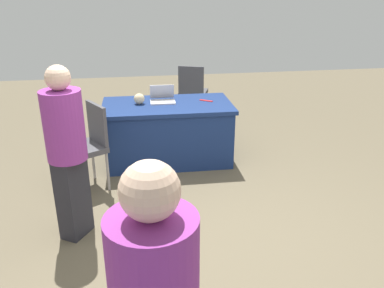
{
  "coord_description": "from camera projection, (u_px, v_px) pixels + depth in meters",
  "views": [
    {
      "loc": [
        0.53,
        2.92,
        2.16
      ],
      "look_at": [
        0.03,
        -0.15,
        0.9
      ],
      "focal_mm": 36.47,
      "sensor_mm": 36.0,
      "label": 1
    }
  ],
  "objects": [
    {
      "name": "table_foreground",
      "position": [
        168.0,
        132.0,
        5.12
      ],
      "size": [
        1.67,
        0.94,
        0.77
      ],
      "rotation": [
        0.0,
        0.0,
        -0.02
      ],
      "color": "navy",
      "rests_on": "ground"
    },
    {
      "name": "chair_tucked_left",
      "position": [
        88.0,
        142.0,
        4.32
      ],
      "size": [
        0.6,
        0.6,
        0.97
      ],
      "rotation": [
        0.0,
        0.0,
        -1.06
      ],
      "color": "#9E9993",
      "rests_on": "ground"
    },
    {
      "name": "yarn_ball",
      "position": [
        139.0,
        99.0,
        4.94
      ],
      "size": [
        0.14,
        0.14,
        0.14
      ],
      "primitive_type": "sphere",
      "color": "beige",
      "rests_on": "table_foreground"
    },
    {
      "name": "ground_plane",
      "position": [
        198.0,
        241.0,
        3.56
      ],
      "size": [
        14.4,
        14.4,
        0.0
      ],
      "primitive_type": "plane",
      "color": "brown"
    },
    {
      "name": "chair_aisle",
      "position": [
        193.0,
        89.0,
        6.53
      ],
      "size": [
        0.57,
        0.57,
        0.97
      ],
      "rotation": [
        0.0,
        0.0,
        2.78
      ],
      "color": "#9E9993",
      "rests_on": "ground"
    },
    {
      "name": "person_presenter",
      "position": [
        67.0,
        147.0,
        3.35
      ],
      "size": [
        0.47,
        0.47,
        1.59
      ],
      "rotation": [
        0.0,
        0.0,
        4.15
      ],
      "color": "#26262D",
      "rests_on": "ground"
    },
    {
      "name": "scissors_red",
      "position": [
        206.0,
        101.0,
        5.1
      ],
      "size": [
        0.17,
        0.13,
        0.01
      ],
      "primitive_type": "cube",
      "rotation": [
        0.0,
        0.0,
        2.51
      ],
      "color": "red",
      "rests_on": "table_foreground"
    },
    {
      "name": "laptop_silver",
      "position": [
        163.0,
        99.0,
        5.05
      ],
      "size": [
        0.33,
        0.3,
        0.21
      ],
      "rotation": [
        0.0,
        0.0,
        -0.03
      ],
      "color": "silver",
      "rests_on": "table_foreground"
    }
  ]
}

